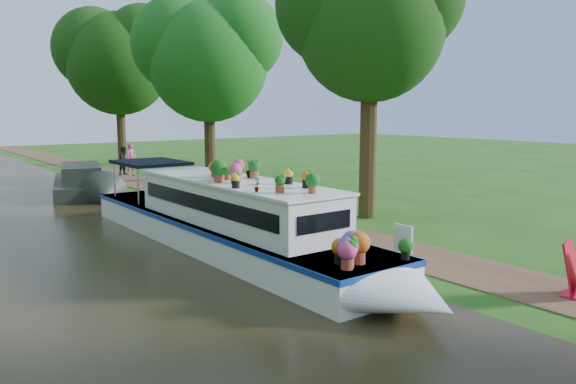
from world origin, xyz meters
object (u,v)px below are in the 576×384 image
at_px(plant_boat, 235,220).
at_px(pedestrian_pink, 131,159).
at_px(second_boat, 81,183).
at_px(pedestrian_dark, 125,161).

distance_m(plant_boat, pedestrian_pink, 17.75).
distance_m(plant_boat, second_boat, 12.21).
bearing_deg(pedestrian_dark, plant_boat, -127.21).
distance_m(plant_boat, pedestrian_dark, 18.53).
relative_size(plant_boat, second_boat, 1.93).
height_order(plant_boat, pedestrian_pink, plant_boat).
xyz_separation_m(plant_boat, second_boat, (-0.15, 12.21, -0.33)).
bearing_deg(pedestrian_pink, pedestrian_dark, 73.18).
bearing_deg(pedestrian_dark, second_boat, -149.98).
bearing_deg(pedestrian_pink, plant_boat, -124.68).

